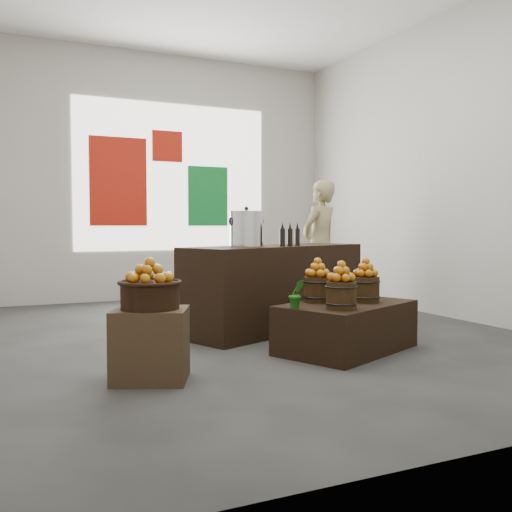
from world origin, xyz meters
name	(u,v)px	position (x,y,z in m)	size (l,w,h in m)	color
ground	(238,336)	(0.00, 0.00, 0.00)	(7.00, 7.00, 0.00)	#3D3D3A
back_wall	(155,177)	(0.00, 3.50, 2.00)	(6.00, 0.04, 4.00)	#B3AFA5
back_opening	(173,177)	(0.30, 3.48, 2.00)	(3.20, 0.02, 2.40)	white
deco_red_left	(118,182)	(-0.60, 3.47, 1.90)	(0.90, 0.04, 1.40)	#B11B0D
deco_green_right	(208,196)	(0.90, 3.47, 1.70)	(0.70, 0.04, 1.00)	#12752C
deco_red_upper	(167,146)	(0.20, 3.47, 2.50)	(0.50, 0.04, 0.50)	#B11B0D
crate	(151,345)	(-1.32, -1.39, 0.28)	(0.56, 0.46, 0.56)	#513A25
wicker_basket	(150,296)	(-1.32, -1.39, 0.66)	(0.45, 0.45, 0.20)	black
apples_in_basket	(150,270)	(-1.32, -1.39, 0.86)	(0.35, 0.35, 0.19)	#A70B05
display_table	(346,327)	(0.65, -1.12, 0.23)	(1.33, 0.82, 0.46)	black
apple_bucket_front_left	(341,295)	(0.38, -1.44, 0.58)	(0.27, 0.27, 0.25)	#35230E
apples_in_bucket_front_left	(341,271)	(0.38, -1.44, 0.80)	(0.20, 0.20, 0.18)	#A70B05
apple_bucket_front_right	(366,289)	(0.85, -1.14, 0.58)	(0.27, 0.27, 0.25)	#35230E
apples_in_bucket_front_right	(366,268)	(0.85, -1.14, 0.80)	(0.20, 0.20, 0.18)	#A70B05
apple_bucket_rear	(317,289)	(0.43, -0.95, 0.58)	(0.27, 0.27, 0.25)	#35230E
apples_in_bucket_rear	(318,268)	(0.43, -0.95, 0.80)	(0.20, 0.20, 0.18)	#A70B05
herb_garnish_right	(351,285)	(0.96, -0.75, 0.59)	(0.23, 0.20, 0.26)	#1C6C16
herb_garnish_left	(296,294)	(0.05, -1.23, 0.59)	(0.14, 0.11, 0.26)	#1C6C16
counter	(276,288)	(0.55, 0.18, 0.49)	(2.37, 0.75, 0.97)	black
stock_pot_left	(246,230)	(0.10, 0.00, 1.15)	(0.37, 0.37, 0.37)	silver
oil_cruets	(292,234)	(0.64, -0.04, 1.10)	(0.26, 0.06, 0.27)	black
shopper	(320,245)	(1.85, 1.38, 0.93)	(0.68, 0.44, 1.85)	#97885C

